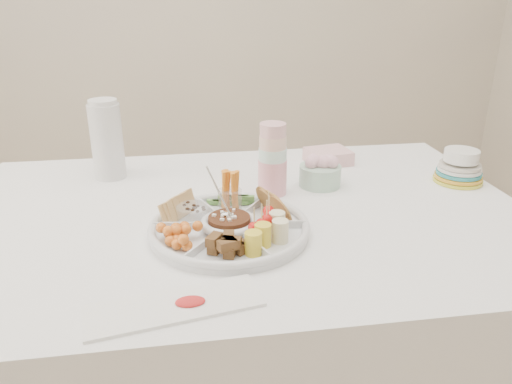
{
  "coord_description": "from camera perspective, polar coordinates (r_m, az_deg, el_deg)",
  "views": [
    {
      "loc": [
        -0.15,
        -1.19,
        1.31
      ],
      "look_at": [
        0.03,
        -0.03,
        0.82
      ],
      "focal_mm": 35.0,
      "sensor_mm": 36.0,
      "label": 1
    }
  ],
  "objects": [
    {
      "name": "thermos",
      "position": [
        1.59,
        -16.69,
        5.87
      ],
      "size": [
        0.1,
        0.1,
        0.25
      ],
      "primitive_type": "cylinder",
      "rotation": [
        0.0,
        0.0,
        0.08
      ],
      "color": "silver",
      "rests_on": "dining_table"
    },
    {
      "name": "flower_bowl",
      "position": [
        1.49,
        7.35,
        2.42
      ],
      "size": [
        0.16,
        0.16,
        0.09
      ],
      "primitive_type": "cylinder",
      "rotation": [
        0.0,
        0.0,
        0.32
      ],
      "color": "#A1D0BC",
      "rests_on": "dining_table"
    },
    {
      "name": "placemat",
      "position": [
        0.97,
        -9.33,
        -12.7
      ],
      "size": [
        0.34,
        0.17,
        0.01
      ],
      "primitive_type": "cube",
      "rotation": [
        0.0,
        0.0,
        0.19
      ],
      "color": "white",
      "rests_on": "dining_table"
    },
    {
      "name": "cup_stack",
      "position": [
        1.4,
        1.91,
        4.13
      ],
      "size": [
        0.09,
        0.09,
        0.22
      ],
      "primitive_type": "cylinder",
      "rotation": [
        0.0,
        0.0,
        -0.16
      ],
      "color": "beige",
      "rests_on": "dining_table"
    },
    {
      "name": "tortillas",
      "position": [
        1.25,
        2.15,
        -1.58
      ],
      "size": [
        0.11,
        0.11,
        0.06
      ],
      "primitive_type": null,
      "rotation": [
        0.0,
        0.0,
        -0.13
      ],
      "color": "#9F6B34",
      "rests_on": "party_tray"
    },
    {
      "name": "granola_chunks",
      "position": [
        1.08,
        -3.24,
        -6.29
      ],
      "size": [
        0.12,
        0.12,
        0.05
      ],
      "primitive_type": null,
      "rotation": [
        0.0,
        0.0,
        -0.13
      ],
      "color": "brown",
      "rests_on": "party_tray"
    },
    {
      "name": "banana_tomato",
      "position": [
        1.13,
        2.56,
        -3.6
      ],
      "size": [
        0.14,
        0.14,
        0.1
      ],
      "primitive_type": null,
      "rotation": [
        0.0,
        0.0,
        -0.13
      ],
      "color": "#FFE384",
      "rests_on": "party_tray"
    },
    {
      "name": "bean_dip",
      "position": [
        1.2,
        -3.07,
        -3.53
      ],
      "size": [
        0.11,
        0.11,
        0.04
      ],
      "primitive_type": "cylinder",
      "rotation": [
        0.0,
        0.0,
        -0.13
      ],
      "color": "black",
      "rests_on": "party_tray"
    },
    {
      "name": "pita_raisins",
      "position": [
        1.26,
        -8.15,
        -1.68
      ],
      "size": [
        0.13,
        0.13,
        0.06
      ],
      "primitive_type": null,
      "rotation": [
        0.0,
        0.0,
        -0.13
      ],
      "color": "#EDC48C",
      "rests_on": "party_tray"
    },
    {
      "name": "dining_table",
      "position": [
        1.52,
        -1.23,
        -15.22
      ],
      "size": [
        1.52,
        1.02,
        0.76
      ],
      "primitive_type": "cube",
      "color": "white",
      "rests_on": "floor"
    },
    {
      "name": "cherries",
      "position": [
        1.14,
        -8.81,
        -4.72
      ],
      "size": [
        0.12,
        0.12,
        0.04
      ],
      "primitive_type": null,
      "rotation": [
        0.0,
        0.0,
        -0.13
      ],
      "color": "orange",
      "rests_on": "party_tray"
    },
    {
      "name": "party_tray",
      "position": [
        1.2,
        -3.06,
        -3.85
      ],
      "size": [
        0.42,
        0.42,
        0.04
      ],
      "primitive_type": "cylinder",
      "rotation": [
        0.0,
        0.0,
        -0.13
      ],
      "color": "silver",
      "rests_on": "dining_table"
    },
    {
      "name": "carrot_cucumber",
      "position": [
        1.3,
        -2.97,
        0.34
      ],
      "size": [
        0.13,
        0.13,
        0.11
      ],
      "primitive_type": null,
      "rotation": [
        0.0,
        0.0,
        -0.13
      ],
      "color": "orange",
      "rests_on": "party_tray"
    },
    {
      "name": "napkin_stack",
      "position": [
        1.7,
        8.24,
        4.05
      ],
      "size": [
        0.15,
        0.14,
        0.05
      ],
      "primitive_type": "cube",
      "rotation": [
        0.0,
        0.0,
        0.17
      ],
      "color": "beige",
      "rests_on": "dining_table"
    },
    {
      "name": "plate_stack",
      "position": [
        1.63,
        22.25,
        2.63
      ],
      "size": [
        0.19,
        0.19,
        0.09
      ],
      "primitive_type": "cylinder",
      "rotation": [
        0.0,
        0.0,
        -0.37
      ],
      "color": "gold",
      "rests_on": "dining_table"
    }
  ]
}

